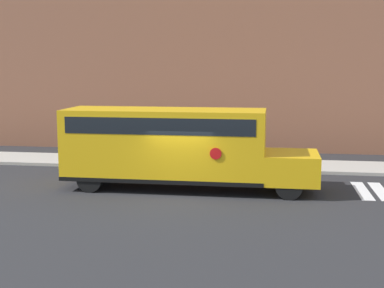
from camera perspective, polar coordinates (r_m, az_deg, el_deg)
ground_plane at (r=20.46m, az=-1.25°, el=-5.59°), size 60.00×60.00×0.00m
sidewalk_strip at (r=26.72m, az=1.18°, el=-2.10°), size 44.00×3.00×0.15m
building_backdrop at (r=32.75m, az=2.75°, el=10.52°), size 32.00×4.00×12.32m
school_bus at (r=21.35m, az=-1.89°, el=-0.01°), size 10.04×2.57×3.22m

